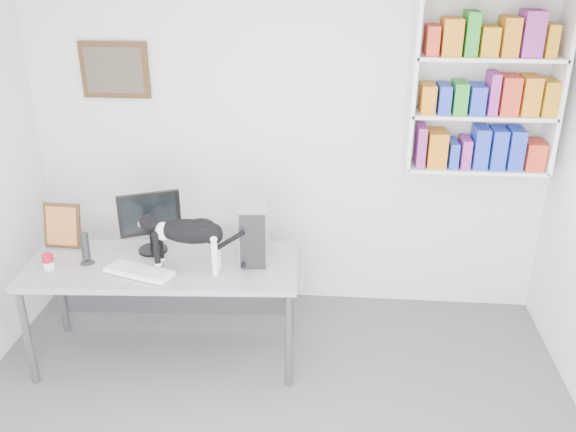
{
  "coord_description": "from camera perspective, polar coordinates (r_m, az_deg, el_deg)",
  "views": [
    {
      "loc": [
        0.39,
        -2.52,
        2.74
      ],
      "look_at": [
        0.04,
        1.53,
        0.95
      ],
      "focal_mm": 38.0,
      "sensor_mm": 36.0,
      "label": 1
    }
  ],
  "objects": [
    {
      "name": "leaning_print",
      "position": [
        4.62,
        -20.38,
        -0.77
      ],
      "size": [
        0.27,
        0.12,
        0.33
      ],
      "primitive_type": "cube",
      "rotation": [
        0.0,
        0.0,
        -0.04
      ],
      "color": "#493017",
      "rests_on": "desk"
    },
    {
      "name": "pc_tower",
      "position": [
        4.18,
        -3.14,
        -1.25
      ],
      "size": [
        0.21,
        0.42,
        0.4
      ],
      "primitive_type": "cube",
      "rotation": [
        0.0,
        0.0,
        0.07
      ],
      "color": "#A7A6AB",
      "rests_on": "desk"
    },
    {
      "name": "speaker",
      "position": [
        4.34,
        -18.42,
        -2.84
      ],
      "size": [
        0.13,
        0.13,
        0.23
      ],
      "primitive_type": "cylinder",
      "rotation": [
        0.0,
        0.0,
        0.31
      ],
      "color": "black",
      "rests_on": "desk"
    },
    {
      "name": "bookshelf",
      "position": [
        4.57,
        17.95,
        11.46
      ],
      "size": [
        1.03,
        0.28,
        1.24
      ],
      "primitive_type": "cube",
      "color": "white",
      "rests_on": "room"
    },
    {
      "name": "desk",
      "position": [
        4.44,
        -11.27,
        -8.72
      ],
      "size": [
        1.89,
        0.84,
        0.77
      ],
      "primitive_type": "cube",
      "rotation": [
        0.0,
        0.0,
        0.07
      ],
      "color": "gray",
      "rests_on": "room"
    },
    {
      "name": "monitor",
      "position": [
        4.34,
        -12.77,
        -0.54
      ],
      "size": [
        0.47,
        0.36,
        0.45
      ],
      "primitive_type": "cube",
      "rotation": [
        0.0,
        0.0,
        0.42
      ],
      "color": "black",
      "rests_on": "desk"
    },
    {
      "name": "wall_art",
      "position": [
        4.87,
        -15.91,
        13.01
      ],
      "size": [
        0.52,
        0.04,
        0.42
      ],
      "primitive_type": "cube",
      "color": "#493017",
      "rests_on": "room"
    },
    {
      "name": "soup_can",
      "position": [
        4.37,
        -21.52,
        -4.0
      ],
      "size": [
        0.09,
        0.09,
        0.11
      ],
      "primitive_type": "cylinder",
      "rotation": [
        0.0,
        0.0,
        -0.34
      ],
      "color": "#A30D25",
      "rests_on": "desk"
    },
    {
      "name": "cat",
      "position": [
        4.04,
        -9.26,
        -2.63
      ],
      "size": [
        0.63,
        0.19,
        0.39
      ],
      "primitive_type": null,
      "rotation": [
        0.0,
        0.0,
        -0.04
      ],
      "color": "black",
      "rests_on": "desk"
    },
    {
      "name": "keyboard",
      "position": [
        4.15,
        -13.74,
        -5.07
      ],
      "size": [
        0.48,
        0.3,
        0.03
      ],
      "primitive_type": "cube",
      "rotation": [
        0.0,
        0.0,
        -0.3
      ],
      "color": "white",
      "rests_on": "desk"
    },
    {
      "name": "room",
      "position": [
        2.9,
        -3.47,
        -4.87
      ],
      "size": [
        4.01,
        4.01,
        2.7
      ],
      "color": "#515156",
      "rests_on": "ground"
    }
  ]
}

